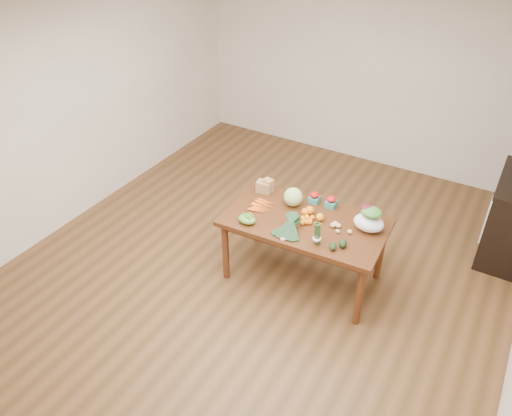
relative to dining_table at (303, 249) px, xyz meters
The scene contains 25 objects.
floor 0.59m from the dining_table, 157.81° to the right, with size 6.00×6.00×0.00m, color brown.
ceiling 2.37m from the dining_table, 157.81° to the right, with size 5.00×6.00×0.02m, color white.
room_walls 1.08m from the dining_table, 157.81° to the right, with size 5.02×6.02×2.70m.
dining_table is the anchor object (origin of this frame).
dish_towel 1.98m from the dining_table, 38.60° to the left, with size 0.02×0.28×0.45m, color white.
paper_bag 0.80m from the dining_table, 157.74° to the left, with size 0.21×0.17×0.15m, color #A5844A, non-canonical shape.
cabbage 0.55m from the dining_table, 142.60° to the left, with size 0.20×0.20×0.20m, color #B3D078.
strawberry_basket_a 0.54m from the dining_table, 100.02° to the left, with size 0.10×0.10×0.09m, color #B3160B, non-canonical shape.
strawberry_basket_b 0.56m from the dining_table, 70.19° to the left, with size 0.11×0.11×0.10m, color red, non-canonical shape.
orange_a 0.42m from the dining_table, 118.39° to the left, with size 0.08×0.08×0.08m, color orange.
orange_b 0.43m from the dining_table, 93.53° to the left, with size 0.09×0.09×0.09m, color orange.
orange_c 0.44m from the dining_table, 27.02° to the left, with size 0.08×0.08×0.08m, color orange.
mandarin_cluster 0.42m from the dining_table, 43.40° to the right, with size 0.18×0.18×0.08m, color orange, non-canonical shape.
carrots 0.61m from the dining_table, behind, with size 0.22×0.24×0.03m, color #FF5C15, non-canonical shape.
snap_pea_bag 0.71m from the dining_table, 145.28° to the right, with size 0.18×0.14×0.08m, color #58A136.
kale_bunch 0.55m from the dining_table, 99.15° to the right, with size 0.32×0.40×0.16m, color #15301E, non-canonical shape.
asparagus_bundle 0.63m from the dining_table, 49.02° to the right, with size 0.08×0.08×0.25m, color #3B6B31, non-canonical shape.
potato_a 0.49m from the dining_table, ahead, with size 0.06×0.05×0.05m, color #D2BE79.
potato_b 0.53m from the dining_table, ahead, with size 0.04×0.04×0.04m, color tan.
potato_c 0.52m from the dining_table, ahead, with size 0.06×0.05×0.05m, color tan.
potato_d 0.49m from the dining_table, 14.49° to the left, with size 0.05×0.04×0.04m, color tan.
potato_e 0.61m from the dining_table, ahead, with size 0.05×0.04×0.04m, color #CFB877.
avocado_a 0.65m from the dining_table, 34.42° to the right, with size 0.07×0.10×0.07m, color black.
avocado_b 0.66m from the dining_table, 22.92° to the right, with size 0.07×0.11×0.07m, color black.
salad_bag 0.78m from the dining_table, 15.17° to the left, with size 0.29×0.22×0.23m, color white, non-canonical shape.
Camera 1 is at (2.01, -3.52, 3.64)m, focal length 35.00 mm.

